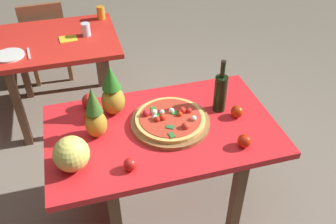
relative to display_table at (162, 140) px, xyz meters
The scene contains 20 objects.
ground_plane 0.66m from the display_table, ahead, with size 10.00×10.00×0.00m, color gray.
display_table is the anchor object (origin of this frame).
background_table 1.42m from the display_table, 113.06° to the left, with size 1.01×0.80×0.75m.
dining_chair 2.06m from the display_table, 109.05° to the left, with size 0.42×0.42×0.85m.
pizza_board 0.12m from the display_table, 20.44° to the left, with size 0.46×0.46×0.03m, color #8F5F36.
pizza 0.15m from the display_table, 20.87° to the left, with size 0.41×0.41×0.06m.
wine_bottle 0.44m from the display_table, 11.22° to the left, with size 0.08×0.08×0.34m.
pineapple_left 0.40m from the display_table, 137.79° to the left, with size 0.14×0.14×0.32m.
pineapple_right 0.44m from the display_table, behind, with size 0.12×0.12×0.32m.
melon 0.57m from the display_table, 161.28° to the right, with size 0.18×0.18×0.18m, color #E4DE64.
bell_pepper 0.50m from the display_table, 140.93° to the left, with size 0.09×0.09×0.10m, color red.
tomato_by_bottle 0.47m from the display_table, ahead, with size 0.07×0.07×0.07m, color red.
tomato_near_board 0.45m from the display_table, 156.54° to the left, with size 0.06×0.06×0.06m, color red.
tomato_at_corner 0.49m from the display_table, 34.81° to the right, with size 0.08×0.08×0.08m, color red.
tomato_beside_pepper 0.38m from the display_table, 131.55° to the right, with size 0.07×0.07×0.07m, color red.
drinking_glass_juice 1.61m from the display_table, 94.78° to the left, with size 0.07×0.07×0.11m, color orange.
drinking_glass_water 1.34m from the display_table, 102.85° to the left, with size 0.07×0.07×0.11m, color silver.
dinner_plate 1.43m from the display_table, 128.85° to the left, with size 0.22×0.22×0.02m, color white.
knife_utensil 1.34m from the display_table, 124.18° to the left, with size 0.02×0.18×0.01m, color silver.
napkin_folded 1.36m from the display_table, 109.39° to the left, with size 0.14×0.12×0.01m, color yellow.
Camera 1 is at (-0.40, -1.55, 2.13)m, focal length 39.24 mm.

